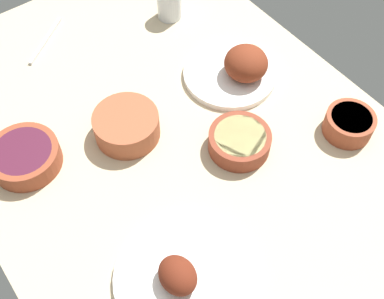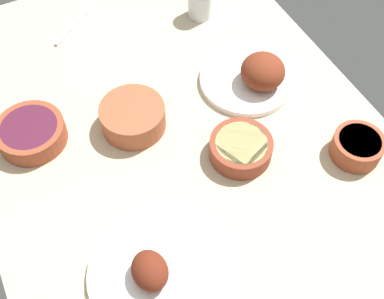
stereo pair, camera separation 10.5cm
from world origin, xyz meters
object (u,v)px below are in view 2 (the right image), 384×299
Objects in this scene: bowl_potatoes at (241,148)px; water_tumbler at (200,2)px; plate_far_side at (154,273)px; plate_center_main at (255,75)px; fork_loose at (75,25)px; bowl_cream at (133,116)px; bowl_onions at (31,133)px; bowl_soup at (357,146)px.

water_tumbler reaches higher than bowl_potatoes.
water_tumbler is (62.57, -41.77, 2.91)cm from plate_far_side.
plate_center_main is 1.30× the size of fork_loose.
plate_center_main reaches higher than water_tumbler.
bowl_cream is (18.11, 17.93, 0.79)cm from bowl_potatoes.
plate_center_main reaches higher than bowl_onions.
plate_center_main is 53.92cm from bowl_onions.
fork_loose is (32.46, -20.82, -2.25)cm from bowl_onions.
bowl_onions is (7.88, 53.34, -0.48)cm from plate_center_main.
bowl_soup reaches higher than bowl_onions.
plate_far_side is 1.65× the size of bowl_onions.
bowl_potatoes is 47.59cm from water_tumbler.
bowl_onions is (41.49, 11.39, 1.08)cm from plate_far_side.
bowl_potatoes is 25.50cm from bowl_cream.
water_tumbler is 34.52cm from fork_loose.
plate_center_main is 0.91× the size of plate_far_side.
bowl_potatoes is 25.47cm from bowl_soup.
bowl_onions is at bearing 60.26° from bowl_soup.
bowl_onions is 22.90cm from bowl_cream.
fork_loose is at bearing 70.62° from water_tumbler.
plate_far_side is 1.42× the size of fork_loose.
water_tumbler is at bearing 123.55° from fork_loose.
bowl_cream reaches higher than fork_loose.
bowl_soup reaches higher than bowl_potatoes.
water_tumbler is at bearing -68.37° from bowl_onions.
bowl_onions reaches higher than fork_loose.
plate_center_main is 2.07× the size of bowl_soup.
bowl_cream is 1.66× the size of water_tumbler.
plate_center_main is 28.99cm from water_tumbler.
plate_far_side is 1.83× the size of bowl_potatoes.
bowl_onions is 38.63cm from fork_loose.
plate_far_side is at bearing 45.66° from fork_loose.
water_tumbler reaches higher than plate_far_side.
bowl_onions is at bearing 73.59° from bowl_cream.
plate_center_main is at bearing -179.65° from water_tumbler.
fork_loose is (68.30, 41.92, -2.44)cm from bowl_soup.
bowl_potatoes reaches higher than fork_loose.
bowl_cream is 41.64cm from water_tumbler.
fork_loose is at bearing -32.68° from bowl_onions.
bowl_potatoes is at bearing -59.32° from plate_far_side.
bowl_soup is 0.62× the size of fork_loose.
bowl_cream is at bearing 54.23° from bowl_soup.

